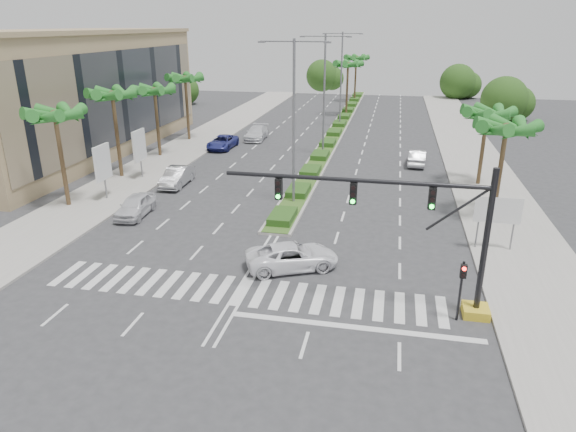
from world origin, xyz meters
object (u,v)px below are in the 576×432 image
car_parked_b (177,177)px  car_parked_d (257,133)px  car_right (417,157)px  car_parked_a (135,206)px  car_crossing (292,256)px  car_parked_c (223,142)px

car_parked_b → car_parked_d: car_parked_b is taller
car_parked_b → car_right: size_ratio=1.04×
car_parked_a → car_crossing: (12.62, -6.02, -0.03)m
car_parked_a → car_parked_b: car_parked_b is taller
car_parked_c → car_parked_a: bearing=-87.2°
car_parked_c → car_right: car_right is taller
car_parked_d → car_crossing: bearing=-74.1°
car_parked_a → car_parked_d: size_ratio=0.83×
car_parked_a → car_parked_b: size_ratio=0.93×
car_parked_c → car_crossing: 30.53m
car_parked_c → car_right: bearing=-6.8°
car_parked_b → car_crossing: 18.53m
car_parked_a → car_parked_c: car_parked_a is taller
car_right → car_crossing: bearing=76.2°
car_parked_c → car_parked_b: bearing=-86.4°
car_parked_b → car_parked_d: 19.37m
car_parked_d → car_right: car_parked_d is taller
car_crossing → car_right: bearing=-41.5°
car_parked_d → car_right: (18.34, -8.18, -0.03)m
car_parked_a → car_crossing: 13.99m
car_parked_c → car_crossing: (13.28, -27.49, 0.01)m
car_parked_c → car_crossing: car_crossing is taller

